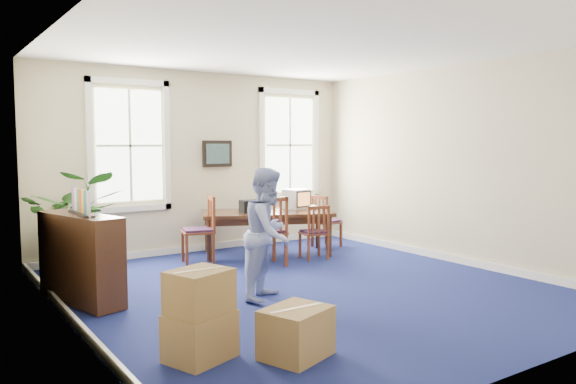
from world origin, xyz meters
TOP-DOWN VIEW (x-y plane):
  - floor at (0.00, 0.00)m, footprint 6.50×6.50m
  - ceiling at (0.00, 0.00)m, footprint 6.50×6.50m
  - wall_back at (0.00, 3.25)m, footprint 6.50×0.00m
  - wall_front at (0.00, -3.25)m, footprint 6.50×0.00m
  - wall_left at (-3.00, 0.00)m, footprint 0.00×6.50m
  - wall_right at (3.00, 0.00)m, footprint 0.00×6.50m
  - baseboard_back at (0.00, 3.22)m, footprint 6.00×0.04m
  - baseboard_left at (-2.97, 0.00)m, footprint 0.04×6.50m
  - baseboard_right at (2.97, 0.00)m, footprint 0.04×6.50m
  - window_left at (-1.30, 3.23)m, footprint 1.40×0.12m
  - window_right at (1.90, 3.23)m, footprint 1.40×0.12m
  - wall_picture at (0.30, 3.20)m, footprint 0.58×0.06m
  - conference_table at (0.77, 2.26)m, footprint 2.45×1.81m
  - crt_tv at (1.43, 2.31)m, footprint 0.45×0.48m
  - game_console at (1.74, 2.26)m, footprint 0.19×0.22m
  - equipment_bag at (0.52, 2.31)m, footprint 0.46×0.33m
  - chair_near_left at (0.32, 1.50)m, footprint 0.55×0.55m
  - chair_near_right at (1.23, 1.50)m, footprint 0.49×0.49m
  - chair_end_left at (-0.54, 2.26)m, footprint 0.60×0.60m
  - chair_end_right at (2.09, 2.26)m, footprint 0.50×0.50m
  - man at (-0.67, -0.10)m, footprint 1.01×0.98m
  - credenza at (-2.67, 0.98)m, footprint 0.74×1.43m
  - brochure_rack at (-2.65, 0.98)m, footprint 0.27×0.75m
  - potted_plant at (-2.33, 2.66)m, footprint 1.70×1.59m
  - cardboard_boxes at (-2.03, -1.36)m, footprint 2.00×2.00m

SIDE VIEW (x-z plane):
  - floor at x=0.00m, z-range 0.00..0.00m
  - baseboard_back at x=0.00m, z-range 0.00..0.12m
  - baseboard_left at x=-2.97m, z-range 0.00..0.12m
  - baseboard_right at x=2.97m, z-range 0.00..0.12m
  - conference_table at x=0.77m, z-range 0.00..0.76m
  - cardboard_boxes at x=-2.03m, z-range 0.00..0.86m
  - chair_near_right at x=1.23m, z-range 0.00..0.92m
  - chair_end_right at x=2.09m, z-range 0.00..0.98m
  - credenza at x=-2.67m, z-range 0.00..1.08m
  - chair_end_left at x=-0.54m, z-range 0.00..1.09m
  - chair_near_left at x=0.32m, z-range 0.00..1.11m
  - potted_plant at x=-2.33m, z-range 0.00..1.55m
  - game_console at x=1.74m, z-range 0.76..0.81m
  - man at x=-0.67m, z-range 0.00..1.64m
  - equipment_bag at x=0.52m, z-range 0.76..0.97m
  - crt_tv at x=1.43m, z-range 0.76..1.11m
  - brochure_rack at x=-2.65m, z-range 1.08..1.40m
  - wall_back at x=0.00m, z-range -1.65..4.85m
  - wall_front at x=0.00m, z-range -1.65..4.85m
  - wall_left at x=-3.00m, z-range -1.65..4.85m
  - wall_right at x=3.00m, z-range -1.65..4.85m
  - wall_picture at x=0.30m, z-range 1.51..1.99m
  - window_left at x=-1.30m, z-range 0.80..3.00m
  - window_right at x=1.90m, z-range 0.80..3.00m
  - ceiling at x=0.00m, z-range 3.20..3.20m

